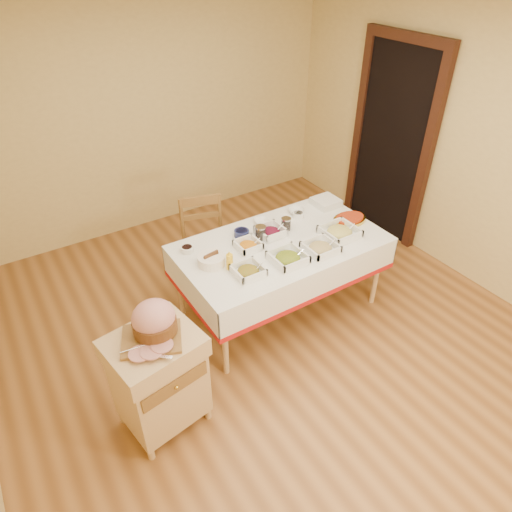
{
  "coord_description": "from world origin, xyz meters",
  "views": [
    {
      "loc": [
        -1.67,
        -2.38,
        2.97
      ],
      "look_at": [
        -0.03,
        0.2,
        0.8
      ],
      "focal_mm": 32.0,
      "sensor_mm": 36.0,
      "label": 1
    }
  ],
  "objects_px": {
    "ham_on_board": "(154,322)",
    "bread_basket": "(211,260)",
    "butcher_cart": "(159,377)",
    "brass_platter": "(350,219)",
    "preserve_jar_left": "(261,233)",
    "dining_chair": "(205,246)",
    "mustard_bottle": "(230,261)",
    "plate_stack": "(326,202)",
    "preserve_jar_right": "(286,224)",
    "dining_table": "(281,257)"
  },
  "relations": [
    {
      "from": "ham_on_board",
      "to": "bread_basket",
      "type": "bearing_deg",
      "value": 39.12
    },
    {
      "from": "butcher_cart",
      "to": "bread_basket",
      "type": "relative_size",
      "value": 3.65
    },
    {
      "from": "butcher_cart",
      "to": "brass_platter",
      "type": "distance_m",
      "value": 2.26
    },
    {
      "from": "bread_basket",
      "to": "brass_platter",
      "type": "height_order",
      "value": "bread_basket"
    },
    {
      "from": "butcher_cart",
      "to": "preserve_jar_left",
      "type": "xyz_separation_m",
      "value": [
        1.3,
        0.72,
        0.34
      ]
    },
    {
      "from": "dining_chair",
      "to": "mustard_bottle",
      "type": "bearing_deg",
      "value": -101.18
    },
    {
      "from": "ham_on_board",
      "to": "mustard_bottle",
      "type": "distance_m",
      "value": 0.93
    },
    {
      "from": "brass_platter",
      "to": "mustard_bottle",
      "type": "bearing_deg",
      "value": -177.97
    },
    {
      "from": "dining_chair",
      "to": "ham_on_board",
      "type": "relative_size",
      "value": 2.39
    },
    {
      "from": "dining_chair",
      "to": "preserve_jar_left",
      "type": "relative_size",
      "value": 7.69
    },
    {
      "from": "bread_basket",
      "to": "plate_stack",
      "type": "relative_size",
      "value": 0.97
    },
    {
      "from": "mustard_bottle",
      "to": "bread_basket",
      "type": "distance_m",
      "value": 0.17
    },
    {
      "from": "ham_on_board",
      "to": "plate_stack",
      "type": "bearing_deg",
      "value": 21.63
    },
    {
      "from": "preserve_jar_right",
      "to": "bread_basket",
      "type": "relative_size",
      "value": 0.51
    },
    {
      "from": "mustard_bottle",
      "to": "brass_platter",
      "type": "distance_m",
      "value": 1.32
    },
    {
      "from": "dining_chair",
      "to": "brass_platter",
      "type": "relative_size",
      "value": 2.82
    },
    {
      "from": "butcher_cart",
      "to": "bread_basket",
      "type": "distance_m",
      "value": 1.03
    },
    {
      "from": "brass_platter",
      "to": "ham_on_board",
      "type": "bearing_deg",
      "value": -166.97
    },
    {
      "from": "preserve_jar_left",
      "to": "bread_basket",
      "type": "relative_size",
      "value": 0.55
    },
    {
      "from": "preserve_jar_left",
      "to": "brass_platter",
      "type": "distance_m",
      "value": 0.89
    },
    {
      "from": "butcher_cart",
      "to": "mustard_bottle",
      "type": "relative_size",
      "value": 4.82
    },
    {
      "from": "ham_on_board",
      "to": "plate_stack",
      "type": "xyz_separation_m",
      "value": [
        2.14,
        0.85,
        -0.15
      ]
    },
    {
      "from": "dining_chair",
      "to": "preserve_jar_right",
      "type": "xyz_separation_m",
      "value": [
        0.58,
        -0.52,
        0.32
      ]
    },
    {
      "from": "mustard_bottle",
      "to": "plate_stack",
      "type": "distance_m",
      "value": 1.39
    },
    {
      "from": "dining_table",
      "to": "mustard_bottle",
      "type": "bearing_deg",
      "value": -170.89
    },
    {
      "from": "ham_on_board",
      "to": "dining_chair",
      "type": "bearing_deg",
      "value": 51.54
    },
    {
      "from": "ham_on_board",
      "to": "preserve_jar_left",
      "type": "xyz_separation_m",
      "value": [
        1.26,
        0.69,
        -0.13
      ]
    },
    {
      "from": "dining_table",
      "to": "butcher_cart",
      "type": "height_order",
      "value": "butcher_cart"
    },
    {
      "from": "dining_chair",
      "to": "brass_platter",
      "type": "bearing_deg",
      "value": -31.41
    },
    {
      "from": "plate_stack",
      "to": "brass_platter",
      "type": "xyz_separation_m",
      "value": [
        -0.01,
        -0.35,
        -0.01
      ]
    },
    {
      "from": "butcher_cart",
      "to": "brass_platter",
      "type": "bearing_deg",
      "value": 13.6
    },
    {
      "from": "bread_basket",
      "to": "brass_platter",
      "type": "xyz_separation_m",
      "value": [
        1.42,
        -0.09,
        -0.02
      ]
    },
    {
      "from": "preserve_jar_right",
      "to": "plate_stack",
      "type": "relative_size",
      "value": 0.5
    },
    {
      "from": "dining_chair",
      "to": "preserve_jar_right",
      "type": "relative_size",
      "value": 8.23
    },
    {
      "from": "preserve_jar_left",
      "to": "dining_chair",
      "type": "bearing_deg",
      "value": 120.13
    },
    {
      "from": "preserve_jar_right",
      "to": "bread_basket",
      "type": "bearing_deg",
      "value": -172.33
    },
    {
      "from": "butcher_cart",
      "to": "bread_basket",
      "type": "xyz_separation_m",
      "value": [
        0.76,
        0.61,
        0.33
      ]
    },
    {
      "from": "dining_table",
      "to": "preserve_jar_right",
      "type": "height_order",
      "value": "preserve_jar_right"
    },
    {
      "from": "plate_stack",
      "to": "ham_on_board",
      "type": "bearing_deg",
      "value": -158.37
    },
    {
      "from": "butcher_cart",
      "to": "plate_stack",
      "type": "relative_size",
      "value": 3.53
    },
    {
      "from": "dining_chair",
      "to": "plate_stack",
      "type": "distance_m",
      "value": 1.27
    },
    {
      "from": "preserve_jar_right",
      "to": "dining_chair",
      "type": "bearing_deg",
      "value": 138.34
    },
    {
      "from": "dining_table",
      "to": "brass_platter",
      "type": "distance_m",
      "value": 0.77
    },
    {
      "from": "dining_table",
      "to": "dining_chair",
      "type": "xyz_separation_m",
      "value": [
        -0.42,
        0.67,
        -0.1
      ]
    },
    {
      "from": "butcher_cart",
      "to": "dining_table",
      "type": "bearing_deg",
      "value": 21.85
    },
    {
      "from": "butcher_cart",
      "to": "mustard_bottle",
      "type": "height_order",
      "value": "mustard_bottle"
    },
    {
      "from": "dining_table",
      "to": "preserve_jar_right",
      "type": "xyz_separation_m",
      "value": [
        0.16,
        0.15,
        0.21
      ]
    },
    {
      "from": "preserve_jar_left",
      "to": "bread_basket",
      "type": "height_order",
      "value": "preserve_jar_left"
    },
    {
      "from": "dining_table",
      "to": "preserve_jar_right",
      "type": "bearing_deg",
      "value": 44.32
    },
    {
      "from": "ham_on_board",
      "to": "preserve_jar_left",
      "type": "distance_m",
      "value": 1.44
    }
  ]
}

